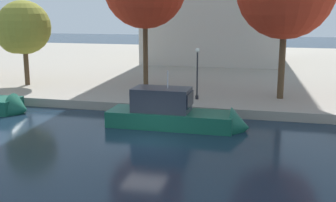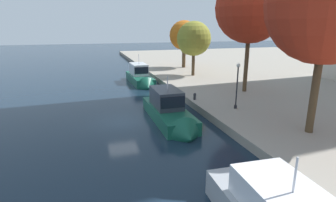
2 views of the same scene
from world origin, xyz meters
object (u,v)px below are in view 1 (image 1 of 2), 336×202
object	(u,v)px
mooring_bollard_1	(142,98)
lamp_post	(197,71)
tree_1	(22,30)
motor_yacht_1	(178,117)

from	to	relation	value
mooring_bollard_1	lamp_post	xyz separation A→B (m)	(3.89, 2.38, 1.90)
mooring_bollard_1	lamp_post	bearing A→B (deg)	31.44
tree_1	motor_yacht_1	bearing A→B (deg)	-27.44
mooring_bollard_1	lamp_post	distance (m)	4.94
lamp_post	tree_1	distance (m)	17.60
motor_yacht_1	lamp_post	xyz separation A→B (m)	(0.13, 6.17, 2.28)
lamp_post	tree_1	size ratio (longest dim) A/B	0.51
motor_yacht_1	lamp_post	world-z (taller)	lamp_post
mooring_bollard_1	motor_yacht_1	bearing A→B (deg)	-45.21
lamp_post	mooring_bollard_1	bearing A→B (deg)	-148.56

